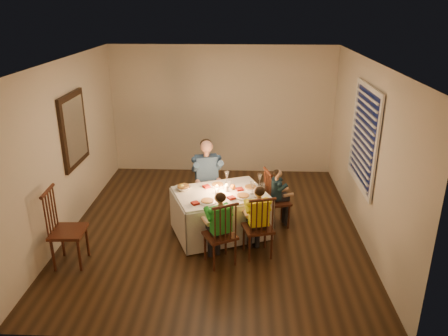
{
  "coord_description": "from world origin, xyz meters",
  "views": [
    {
      "loc": [
        0.43,
        -6.16,
        3.4
      ],
      "look_at": [
        0.14,
        0.15,
        0.96
      ],
      "focal_mm": 35.0,
      "sensor_mm": 36.0,
      "label": 1
    }
  ],
  "objects_px": {
    "chair_extra": "(73,263)",
    "serving_bowl": "(183,188)",
    "dining_table": "(220,204)",
    "child_green": "(220,262)",
    "child_yellow": "(257,254)",
    "chair_end": "(276,225)",
    "chair_adult": "(207,212)",
    "child_teal": "(276,225)",
    "chair_near_right": "(257,254)",
    "chair_near_left": "(220,262)",
    "adult": "(207,212)"
  },
  "relations": [
    {
      "from": "dining_table",
      "to": "child_teal",
      "type": "height_order",
      "value": "dining_table"
    },
    {
      "from": "chair_near_right",
      "to": "chair_end",
      "type": "xyz_separation_m",
      "value": [
        0.33,
        0.9,
        0.0
      ]
    },
    {
      "from": "chair_extra",
      "to": "serving_bowl",
      "type": "height_order",
      "value": "serving_bowl"
    },
    {
      "from": "chair_near_right",
      "to": "child_teal",
      "type": "bearing_deg",
      "value": -125.1
    },
    {
      "from": "chair_near_right",
      "to": "child_yellow",
      "type": "bearing_deg",
      "value": 180.0
    },
    {
      "from": "chair_extra",
      "to": "child_green",
      "type": "distance_m",
      "value": 2.04
    },
    {
      "from": "chair_near_left",
      "to": "child_green",
      "type": "height_order",
      "value": "child_green"
    },
    {
      "from": "adult",
      "to": "dining_table",
      "type": "bearing_deg",
      "value": -84.86
    },
    {
      "from": "chair_end",
      "to": "serving_bowl",
      "type": "distance_m",
      "value": 1.64
    },
    {
      "from": "chair_near_right",
      "to": "chair_extra",
      "type": "relative_size",
      "value": 0.86
    },
    {
      "from": "chair_near_left",
      "to": "chair_extra",
      "type": "xyz_separation_m",
      "value": [
        -2.04,
        -0.11,
        0.0
      ]
    },
    {
      "from": "dining_table",
      "to": "child_green",
      "type": "bearing_deg",
      "value": -109.21
    },
    {
      "from": "chair_extra",
      "to": "chair_near_right",
      "type": "bearing_deg",
      "value": -85.88
    },
    {
      "from": "serving_bowl",
      "to": "chair_near_left",
      "type": "bearing_deg",
      "value": -55.22
    },
    {
      "from": "chair_end",
      "to": "child_yellow",
      "type": "bearing_deg",
      "value": 144.54
    },
    {
      "from": "dining_table",
      "to": "child_green",
      "type": "distance_m",
      "value": 0.94
    },
    {
      "from": "chair_near_left",
      "to": "serving_bowl",
      "type": "relative_size",
      "value": 4.16
    },
    {
      "from": "chair_extra",
      "to": "child_teal",
      "type": "bearing_deg",
      "value": -70.15
    },
    {
      "from": "child_yellow",
      "to": "child_teal",
      "type": "distance_m",
      "value": 0.96
    },
    {
      "from": "chair_near_right",
      "to": "adult",
      "type": "distance_m",
      "value": 1.53
    },
    {
      "from": "chair_extra",
      "to": "serving_bowl",
      "type": "xyz_separation_m",
      "value": [
        1.43,
        0.98,
        0.73
      ]
    },
    {
      "from": "child_teal",
      "to": "serving_bowl",
      "type": "height_order",
      "value": "serving_bowl"
    },
    {
      "from": "chair_near_right",
      "to": "adult",
      "type": "relative_size",
      "value": 0.74
    },
    {
      "from": "chair_near_right",
      "to": "serving_bowl",
      "type": "relative_size",
      "value": 4.16
    },
    {
      "from": "chair_extra",
      "to": "child_teal",
      "type": "relative_size",
      "value": 1.16
    },
    {
      "from": "chair_end",
      "to": "chair_extra",
      "type": "height_order",
      "value": "chair_extra"
    },
    {
      "from": "chair_adult",
      "to": "serving_bowl",
      "type": "bearing_deg",
      "value": -130.12
    },
    {
      "from": "serving_bowl",
      "to": "chair_adult",
      "type": "bearing_deg",
      "value": 64.71
    },
    {
      "from": "child_green",
      "to": "child_teal",
      "type": "height_order",
      "value": "child_green"
    },
    {
      "from": "adult",
      "to": "child_teal",
      "type": "distance_m",
      "value": 1.21
    },
    {
      "from": "chair_near_left",
      "to": "chair_extra",
      "type": "relative_size",
      "value": 0.86
    },
    {
      "from": "chair_adult",
      "to": "serving_bowl",
      "type": "height_order",
      "value": "serving_bowl"
    },
    {
      "from": "chair_near_left",
      "to": "chair_end",
      "type": "relative_size",
      "value": 1.0
    },
    {
      "from": "chair_extra",
      "to": "chair_adult",
      "type": "bearing_deg",
      "value": -50.21
    },
    {
      "from": "child_green",
      "to": "serving_bowl",
      "type": "height_order",
      "value": "serving_bowl"
    },
    {
      "from": "chair_near_left",
      "to": "child_yellow",
      "type": "distance_m",
      "value": 0.56
    },
    {
      "from": "chair_adult",
      "to": "child_yellow",
      "type": "xyz_separation_m",
      "value": [
        0.82,
        -1.29,
        0.0
      ]
    },
    {
      "from": "child_yellow",
      "to": "child_green",
      "type": "bearing_deg",
      "value": 8.2
    },
    {
      "from": "chair_extra",
      "to": "serving_bowl",
      "type": "relative_size",
      "value": 4.82
    },
    {
      "from": "chair_near_right",
      "to": "child_teal",
      "type": "xyz_separation_m",
      "value": [
        0.33,
        0.9,
        0.0
      ]
    },
    {
      "from": "chair_extra",
      "to": "adult",
      "type": "distance_m",
      "value": 2.38
    },
    {
      "from": "child_yellow",
      "to": "chair_adult",
      "type": "bearing_deg",
      "value": -72.89
    },
    {
      "from": "child_yellow",
      "to": "chair_extra",
      "type": "bearing_deg",
      "value": -7.82
    },
    {
      "from": "chair_adult",
      "to": "child_green",
      "type": "relative_size",
      "value": 0.89
    },
    {
      "from": "chair_extra",
      "to": "adult",
      "type": "height_order",
      "value": "adult"
    },
    {
      "from": "chair_near_right",
      "to": "adult",
      "type": "xyz_separation_m",
      "value": [
        -0.82,
        1.29,
        0.0
      ]
    },
    {
      "from": "chair_end",
      "to": "chair_adult",
      "type": "bearing_deg",
      "value": 55.4
    },
    {
      "from": "adult",
      "to": "serving_bowl",
      "type": "relative_size",
      "value": 5.63
    },
    {
      "from": "child_green",
      "to": "child_yellow",
      "type": "distance_m",
      "value": 0.56
    },
    {
      "from": "chair_extra",
      "to": "chair_end",
      "type": "bearing_deg",
      "value": -70.15
    }
  ]
}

